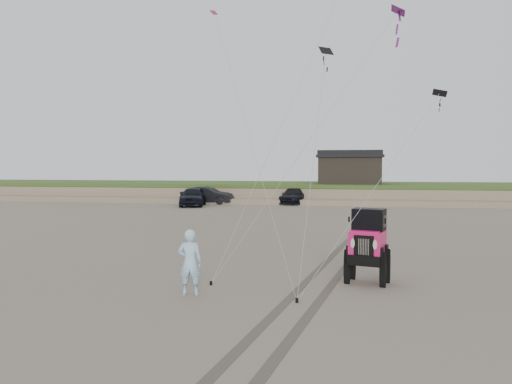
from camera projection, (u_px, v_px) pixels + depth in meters
ground at (280, 290)px, 14.01m from camera, size 160.00×160.00×0.00m
dune_ridge at (329, 192)px, 50.79m from camera, size 160.00×14.25×1.73m
cabin at (350, 168)px, 49.81m from camera, size 6.40×5.40×3.35m
truck_a at (193, 196)px, 43.42m from camera, size 2.85×5.18×1.67m
truck_b at (207, 195)px, 45.80m from camera, size 4.80×1.70×1.58m
truck_c at (294, 196)px, 45.77m from camera, size 2.40×5.12×1.45m
jeep at (367, 254)px, 14.76m from camera, size 3.23×5.14×1.78m
man at (190, 262)px, 13.46m from camera, size 0.71×0.52×1.79m
kite_flock at (368, 18)px, 22.19m from camera, size 9.35×9.14×6.68m
stake_main at (211, 283)px, 14.60m from camera, size 0.08×0.08×0.12m
stake_aux at (297, 300)px, 12.73m from camera, size 0.08×0.08×0.12m
tire_tracks at (351, 247)px, 21.50m from camera, size 5.22×29.74×0.01m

